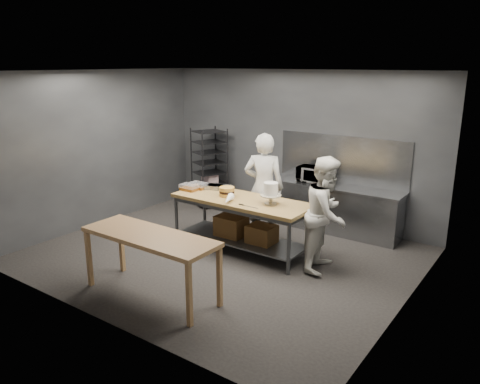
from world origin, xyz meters
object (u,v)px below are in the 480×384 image
Objects in this scene: near_counter at (150,240)px; frosted_cake_stand at (271,191)px; speed_rack at (209,169)px; chef_right at (326,214)px; microwave at (312,174)px; layer_cake at (227,192)px; chef_behind at (264,187)px; work_table at (243,218)px.

frosted_cake_stand is (0.64, 2.06, 0.33)m from near_counter.
speed_rack is 0.98× the size of chef_right.
microwave is 1.94m from layer_cake.
frosted_cake_stand is at bearing -85.01° from microwave.
microwave reaches higher than layer_cake.
chef_behind is 0.75m from layer_cake.
near_counter is at bearing 66.05° from chef_behind.
chef_right is (1.46, -0.52, -0.08)m from chef_behind.
microwave is at bearing 26.04° from chef_right.
chef_behind is 5.42× the size of frosted_cake_stand.
work_table is 1.89m from microwave.
layer_cake is at bearing -174.93° from work_table.
speed_rack is 3.23× the size of microwave.
microwave reaches higher than near_counter.
speed_rack is 6.76× the size of layer_cake.
near_counter is 3.69× the size of microwave.
near_counter is 2.19m from frosted_cake_stand.
chef_right reaches higher than work_table.
work_table is at bearing 87.53° from near_counter.
chef_behind is (2.09, -1.05, 0.12)m from speed_rack.
near_counter is 2.05m from layer_cake.
frosted_cake_stand is 1.39× the size of layer_cake.
frosted_cake_stand is (0.54, -0.65, 0.17)m from chef_behind.
chef_behind is at bearing 64.99° from layer_cake.
work_table is 2.71m from speed_rack.
work_table is 1.51m from chef_right.
near_counter is at bearing -107.14° from frosted_cake_stand.
frosted_cake_stand is at bearing 90.95° from chef_right.
speed_rack is at bearing -48.61° from chef_behind.
chef_right is (1.47, 0.14, 0.32)m from work_table.
chef_behind is 1.20m from microwave.
chef_right is 0.96m from frosted_cake_stand.
chef_behind reaches higher than layer_cake.
speed_rack reaches higher than work_table.
chef_behind is 0.86m from frosted_cake_stand.
work_table is 9.27× the size of layer_cake.
chef_behind is 1.09× the size of chef_right.
chef_right is at bearing 5.27° from work_table.
chef_behind is at bearing 63.46° from chef_right.
chef_right reaches higher than near_counter.
microwave is at bearing 1.85° from speed_rack.
microwave reaches higher than work_table.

